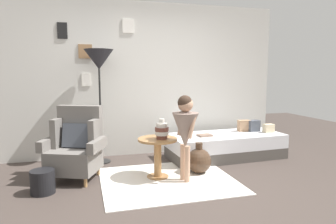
% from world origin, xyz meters
% --- Properties ---
extents(ground_plane, '(12.00, 12.00, 0.00)m').
position_xyz_m(ground_plane, '(0.00, 0.00, 0.00)').
color(ground_plane, '#423833').
extents(gallery_wall, '(4.80, 0.12, 2.60)m').
position_xyz_m(gallery_wall, '(-0.00, 1.95, 1.30)').
color(gallery_wall, beige).
rests_on(gallery_wall, ground).
extents(rug, '(1.73, 1.49, 0.01)m').
position_xyz_m(rug, '(0.02, 0.48, 0.01)').
color(rug, silver).
rests_on(rug, ground).
extents(armchair, '(0.89, 0.79, 0.97)m').
position_xyz_m(armchair, '(-1.14, 0.90, 0.44)').
color(armchair, tan).
rests_on(armchair, ground).
extents(daybed, '(1.94, 0.89, 0.40)m').
position_xyz_m(daybed, '(1.24, 1.28, 0.20)').
color(daybed, '#4C4742').
rests_on(daybed, ground).
extents(pillow_head, '(0.17, 0.12, 0.14)m').
position_xyz_m(pillow_head, '(2.02, 1.22, 0.47)').
color(pillow_head, beige).
rests_on(pillow_head, daybed).
extents(pillow_mid, '(0.22, 0.14, 0.19)m').
position_xyz_m(pillow_mid, '(1.83, 1.38, 0.50)').
color(pillow_mid, '#474C56').
rests_on(pillow_mid, daybed).
extents(pillow_back, '(0.22, 0.14, 0.19)m').
position_xyz_m(pillow_back, '(1.67, 1.44, 0.50)').
color(pillow_back, tan).
rests_on(pillow_back, daybed).
extents(side_table, '(0.53, 0.53, 0.54)m').
position_xyz_m(side_table, '(-0.08, 0.63, 0.38)').
color(side_table, '#9E7042').
rests_on(side_table, ground).
extents(vase_striped, '(0.18, 0.18, 0.27)m').
position_xyz_m(vase_striped, '(-0.04, 0.58, 0.65)').
color(vase_striped, brown).
rests_on(vase_striped, side_table).
extents(floor_lamp, '(0.45, 0.45, 1.77)m').
position_xyz_m(floor_lamp, '(-0.77, 1.57, 1.56)').
color(floor_lamp, black).
rests_on(floor_lamp, ground).
extents(person_child, '(0.34, 0.34, 1.13)m').
position_xyz_m(person_child, '(0.22, 0.39, 0.72)').
color(person_child, tan).
rests_on(person_child, ground).
extents(book_on_daybed, '(0.24, 0.19, 0.03)m').
position_xyz_m(book_on_daybed, '(0.84, 1.22, 0.42)').
color(book_on_daybed, '#856958').
rests_on(book_on_daybed, daybed).
extents(demijohn_near, '(0.35, 0.35, 0.44)m').
position_xyz_m(demijohn_near, '(0.52, 0.66, 0.18)').
color(demijohn_near, '#473323').
rests_on(demijohn_near, ground).
extents(magazine_basket, '(0.28, 0.28, 0.28)m').
position_xyz_m(magazine_basket, '(-1.52, 0.46, 0.14)').
color(magazine_basket, black).
rests_on(magazine_basket, ground).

